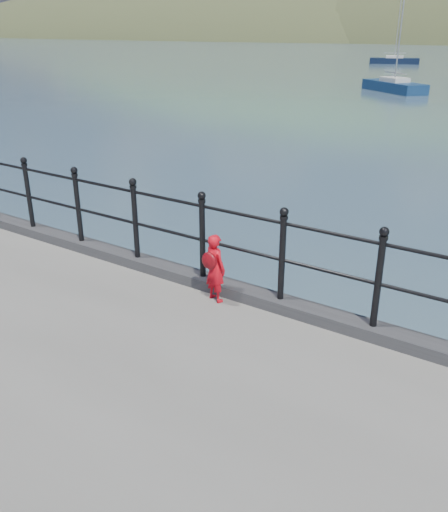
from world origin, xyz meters
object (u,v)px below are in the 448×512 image
Objects in this scene: sailboat_left at (394,61)px; sailboat_port at (394,87)px; railing at (241,239)px; child at (215,267)px.

sailboat_left reaches higher than sailboat_port.
sailboat_port is at bearing -90.15° from sailboat_left.
child is (-0.22, -0.26, -0.36)m from railing.
sailboat_left reaches higher than child.
sailboat_port is (10.46, -32.67, 0.00)m from sailboat_left.
sailboat_left is 34.31m from sailboat_port.
child is at bearing -92.00° from sailboat_left.
child is 70.88m from sailboat_left.
railing is 19.90× the size of child.
railing is 70.70m from sailboat_left.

